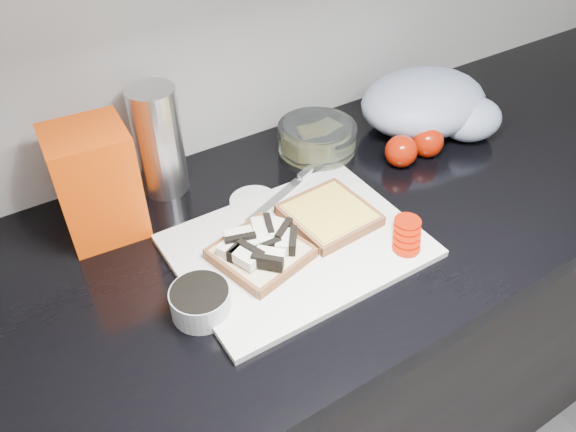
# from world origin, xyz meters

# --- Properties ---
(base_cabinet) EXTENTS (3.50, 0.60, 0.86)m
(base_cabinet) POSITION_xyz_m (0.00, 1.20, 0.43)
(base_cabinet) COLOR black
(base_cabinet) RESTS_ON ground
(countertop) EXTENTS (3.50, 0.64, 0.04)m
(countertop) POSITION_xyz_m (0.00, 1.20, 0.88)
(countertop) COLOR black
(countertop) RESTS_ON base_cabinet
(cutting_board) EXTENTS (0.40, 0.30, 0.01)m
(cutting_board) POSITION_xyz_m (-0.12, 1.15, 0.91)
(cutting_board) COLOR silver
(cutting_board) RESTS_ON countertop
(bread_left) EXTENTS (0.17, 0.17, 0.04)m
(bread_left) POSITION_xyz_m (-0.19, 1.15, 0.93)
(bread_left) COLOR beige
(bread_left) RESTS_ON cutting_board
(bread_right) EXTENTS (0.15, 0.15, 0.02)m
(bread_right) POSITION_xyz_m (-0.04, 1.17, 0.92)
(bread_right) COLOR beige
(bread_right) RESTS_ON cutting_board
(tomato_slices) EXTENTS (0.09, 0.10, 0.02)m
(tomato_slices) POSITION_xyz_m (0.04, 1.06, 0.92)
(tomato_slices) COLOR #991603
(tomato_slices) RESTS_ON cutting_board
(knife) EXTENTS (0.22, 0.10, 0.01)m
(knife) POSITION_xyz_m (-0.03, 1.29, 0.92)
(knife) COLOR silver
(knife) RESTS_ON cutting_board
(seed_tub) EXTENTS (0.09, 0.09, 0.05)m
(seed_tub) POSITION_xyz_m (-0.31, 1.11, 0.93)
(seed_tub) COLOR #ADB3B2
(seed_tub) RESTS_ON countertop
(tub_lid) EXTENTS (0.11, 0.11, 0.01)m
(tub_lid) POSITION_xyz_m (-0.12, 1.29, 0.90)
(tub_lid) COLOR silver
(tub_lid) RESTS_ON countertop
(glass_bowl) EXTENTS (0.16, 0.16, 0.07)m
(glass_bowl) POSITION_xyz_m (0.07, 1.36, 0.93)
(glass_bowl) COLOR silver
(glass_bowl) RESTS_ON countertop
(bread_bag) EXTENTS (0.13, 0.13, 0.20)m
(bread_bag) POSITION_xyz_m (-0.37, 1.37, 1.00)
(bread_bag) COLOR #FA2404
(bread_bag) RESTS_ON countertop
(steel_canister) EXTENTS (0.09, 0.09, 0.21)m
(steel_canister) POSITION_xyz_m (-0.23, 1.42, 1.00)
(steel_canister) COLOR silver
(steel_canister) RESTS_ON countertop
(grocery_bag) EXTENTS (0.30, 0.27, 0.12)m
(grocery_bag) POSITION_xyz_m (0.33, 1.32, 0.96)
(grocery_bag) COLOR #979FBA
(grocery_bag) RESTS_ON countertop
(whole_tomatoes) EXTENTS (0.13, 0.07, 0.07)m
(whole_tomatoes) POSITION_xyz_m (0.23, 1.24, 0.93)
(whole_tomatoes) COLOR #991603
(whole_tomatoes) RESTS_ON countertop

